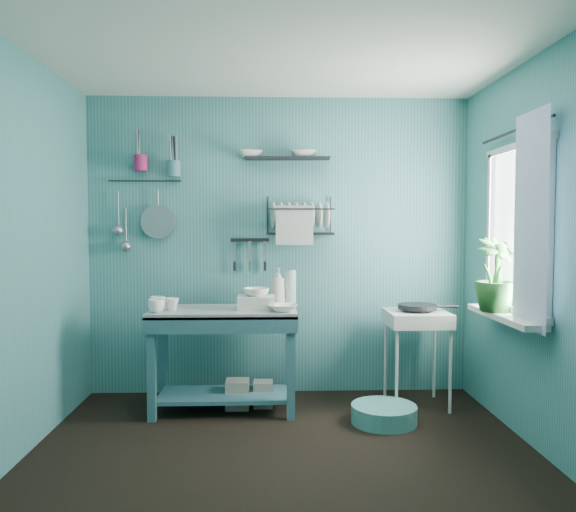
{
  "coord_description": "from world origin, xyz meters",
  "views": [
    {
      "loc": [
        -0.1,
        -3.26,
        1.42
      ],
      "look_at": [
        0.05,
        0.85,
        1.2
      ],
      "focal_mm": 35.0,
      "sensor_mm": 36.0,
      "label": 1
    }
  ],
  "objects_px": {
    "mug_mid": "(172,304)",
    "storage_tin_large": "(238,394)",
    "water_bottle": "(290,287)",
    "utensil_cup_magenta": "(141,163)",
    "soap_bottle": "(278,286)",
    "dish_rack": "(300,215)",
    "utensil_cup_teal": "(174,169)",
    "colander": "(158,222)",
    "potted_plant": "(496,275)",
    "hotplate_stand": "(416,358)",
    "floor_basin": "(384,414)",
    "work_counter": "(224,360)",
    "mug_left": "(156,306)",
    "mug_right": "(158,303)",
    "storage_tin_small": "(263,394)",
    "frying_pan": "(417,307)"
  },
  "relations": [
    {
      "from": "mug_mid",
      "to": "storage_tin_large",
      "type": "height_order",
      "value": "mug_mid"
    },
    {
      "from": "water_bottle",
      "to": "utensil_cup_magenta",
      "type": "relative_size",
      "value": 2.15
    },
    {
      "from": "soap_bottle",
      "to": "dish_rack",
      "type": "distance_m",
      "value": 0.62
    },
    {
      "from": "storage_tin_large",
      "to": "utensil_cup_teal",
      "type": "bearing_deg",
      "value": 146.5
    },
    {
      "from": "colander",
      "to": "potted_plant",
      "type": "relative_size",
      "value": 0.55
    },
    {
      "from": "mug_mid",
      "to": "water_bottle",
      "type": "xyz_separation_m",
      "value": [
        0.9,
        0.28,
        0.09
      ]
    },
    {
      "from": "utensil_cup_teal",
      "to": "storage_tin_large",
      "type": "distance_m",
      "value": 1.89
    },
    {
      "from": "hotplate_stand",
      "to": "dish_rack",
      "type": "xyz_separation_m",
      "value": [
        -0.91,
        0.29,
        1.13
      ]
    },
    {
      "from": "utensil_cup_teal",
      "to": "floor_basin",
      "type": "bearing_deg",
      "value": -24.39
    },
    {
      "from": "work_counter",
      "to": "mug_left",
      "type": "distance_m",
      "value": 0.67
    },
    {
      "from": "work_counter",
      "to": "utensil_cup_teal",
      "type": "bearing_deg",
      "value": 142.05
    },
    {
      "from": "mug_right",
      "to": "utensil_cup_teal",
      "type": "bearing_deg",
      "value": 80.65
    },
    {
      "from": "potted_plant",
      "to": "storage_tin_small",
      "type": "height_order",
      "value": "potted_plant"
    },
    {
      "from": "mug_right",
      "to": "frying_pan",
      "type": "relative_size",
      "value": 0.41
    },
    {
      "from": "frying_pan",
      "to": "storage_tin_large",
      "type": "bearing_deg",
      "value": -179.29
    },
    {
      "from": "frying_pan",
      "to": "utensil_cup_teal",
      "type": "distance_m",
      "value": 2.26
    },
    {
      "from": "mug_mid",
      "to": "floor_basin",
      "type": "xyz_separation_m",
      "value": [
        1.55,
        -0.27,
        -0.77
      ]
    },
    {
      "from": "mug_right",
      "to": "storage_tin_small",
      "type": "height_order",
      "value": "mug_right"
    },
    {
      "from": "work_counter",
      "to": "dish_rack",
      "type": "height_order",
      "value": "dish_rack"
    },
    {
      "from": "work_counter",
      "to": "floor_basin",
      "type": "height_order",
      "value": "work_counter"
    },
    {
      "from": "mug_right",
      "to": "colander",
      "type": "distance_m",
      "value": 0.76
    },
    {
      "from": "mug_left",
      "to": "water_bottle",
      "type": "distance_m",
      "value": 1.07
    },
    {
      "from": "mug_mid",
      "to": "storage_tin_small",
      "type": "bearing_deg",
      "value": 11.63
    },
    {
      "from": "mug_right",
      "to": "storage_tin_large",
      "type": "xyz_separation_m",
      "value": [
        0.6,
        0.05,
        -0.73
      ]
    },
    {
      "from": "utensil_cup_magenta",
      "to": "floor_basin",
      "type": "distance_m",
      "value": 2.75
    },
    {
      "from": "mug_left",
      "to": "colander",
      "type": "distance_m",
      "value": 0.86
    },
    {
      "from": "mug_left",
      "to": "dish_rack",
      "type": "height_order",
      "value": "dish_rack"
    },
    {
      "from": "soap_bottle",
      "to": "mug_left",
      "type": "bearing_deg",
      "value": -158.2
    },
    {
      "from": "colander",
      "to": "potted_plant",
      "type": "bearing_deg",
      "value": -20.22
    },
    {
      "from": "work_counter",
      "to": "storage_tin_large",
      "type": "relative_size",
      "value": 5.05
    },
    {
      "from": "mug_mid",
      "to": "dish_rack",
      "type": "relative_size",
      "value": 0.18
    },
    {
      "from": "mug_mid",
      "to": "floor_basin",
      "type": "bearing_deg",
      "value": -9.7
    },
    {
      "from": "dish_rack",
      "to": "mug_right",
      "type": "bearing_deg",
      "value": -152.86
    },
    {
      "from": "work_counter",
      "to": "floor_basin",
      "type": "bearing_deg",
      "value": -10.53
    },
    {
      "from": "soap_bottle",
      "to": "colander",
      "type": "distance_m",
      "value": 1.15
    },
    {
      "from": "work_counter",
      "to": "mug_right",
      "type": "bearing_deg",
      "value": -175.03
    },
    {
      "from": "mug_left",
      "to": "potted_plant",
      "type": "height_order",
      "value": "potted_plant"
    },
    {
      "from": "mug_right",
      "to": "colander",
      "type": "height_order",
      "value": "colander"
    },
    {
      "from": "soap_bottle",
      "to": "water_bottle",
      "type": "height_order",
      "value": "soap_bottle"
    },
    {
      "from": "dish_rack",
      "to": "storage_tin_small",
      "type": "distance_m",
      "value": 1.47
    },
    {
      "from": "soap_bottle",
      "to": "storage_tin_large",
      "type": "height_order",
      "value": "soap_bottle"
    },
    {
      "from": "potted_plant",
      "to": "floor_basin",
      "type": "height_order",
      "value": "potted_plant"
    },
    {
      "from": "hotplate_stand",
      "to": "work_counter",
      "type": "bearing_deg",
      "value": -176.48
    },
    {
      "from": "potted_plant",
      "to": "mug_mid",
      "type": "bearing_deg",
      "value": 169.57
    },
    {
      "from": "mug_mid",
      "to": "frying_pan",
      "type": "xyz_separation_m",
      "value": [
        1.89,
        0.13,
        -0.05
      ]
    },
    {
      "from": "water_bottle",
      "to": "dish_rack",
      "type": "distance_m",
      "value": 0.6
    },
    {
      "from": "mug_left",
      "to": "utensil_cup_teal",
      "type": "height_order",
      "value": "utensil_cup_teal"
    },
    {
      "from": "mug_left",
      "to": "hotplate_stand",
      "type": "distance_m",
      "value": 2.06
    },
    {
      "from": "work_counter",
      "to": "floor_basin",
      "type": "distance_m",
      "value": 1.26
    },
    {
      "from": "potted_plant",
      "to": "storage_tin_small",
      "type": "relative_size",
      "value": 2.56
    }
  ]
}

